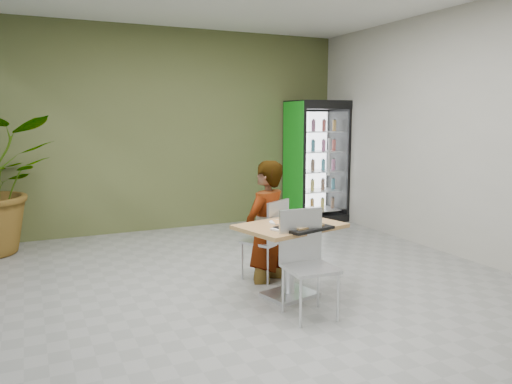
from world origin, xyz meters
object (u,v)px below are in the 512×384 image
Objects in this scene: soda_cup at (310,215)px; cafeteria_tray at (304,228)px; chair_near at (305,254)px; beverage_fridge at (316,161)px; dining_table at (290,245)px; chair_far at (271,233)px; seated_woman at (266,234)px.

cafeteria_tray is (-0.19, -0.22, -0.06)m from soda_cup.
chair_near is at bearing -124.78° from soda_cup.
soda_cup is at bearing 48.82° from cafeteria_tray.
soda_cup is at bearing -121.29° from beverage_fridge.
dining_table is 3.90m from beverage_fridge.
chair_near is at bearing -121.55° from beverage_fridge.
beverage_fridge is at bearing -159.91° from chair_far.
dining_table is 2.34× the size of cafeteria_tray.
soda_cup is (0.21, -0.03, 0.29)m from dining_table.
dining_table is 0.36m from soda_cup.
seated_woman is at bearing 89.00° from dining_table.
seated_woman is at bearing -64.41° from chair_far.
dining_table is 0.69× the size of seated_woman.
dining_table is 0.54× the size of beverage_fridge.
chair_far is 0.06m from seated_woman.
chair_near is 2.01× the size of cafeteria_tray.
beverage_fridge reaches higher than chair_near.
beverage_fridge reaches higher than cafeteria_tray.
seated_woman is at bearing 88.31° from chair_near.
beverage_fridge reaches higher than dining_table.
chair_near reaches higher than cafeteria_tray.
soda_cup is (0.29, 0.42, 0.26)m from chair_near.
beverage_fridge is at bearing 54.66° from dining_table.
dining_table is 0.59m from seated_woman.
dining_table is at bearing 54.05° from chair_far.
seated_woman is 0.71m from soda_cup.
dining_table is at bearing 172.20° from soda_cup.
chair_far reaches higher than cafeteria_tray.
chair_near is 1.04m from seated_woman.
beverage_fridge is (2.24, 3.16, 0.51)m from dining_table.
chair_near is 0.57m from soda_cup.
soda_cup is at bearing -7.80° from dining_table.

